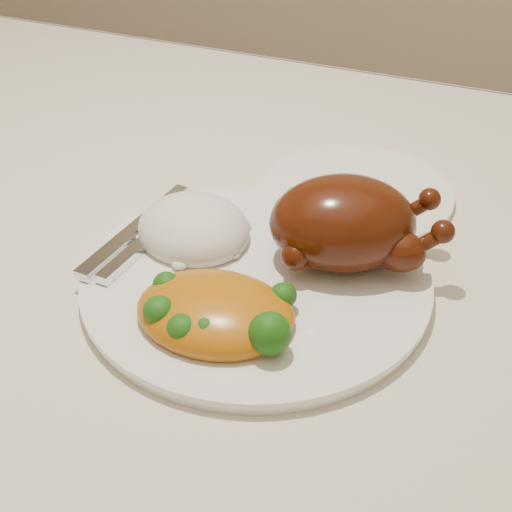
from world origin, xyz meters
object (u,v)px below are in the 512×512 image
at_px(side_plate, 357,192).
at_px(roast_chicken, 347,223).
at_px(dinner_plate, 256,280).
at_px(dining_table, 151,311).

bearing_deg(side_plate, roast_chicken, -78.67).
relative_size(dinner_plate, side_plate, 1.50).
bearing_deg(dining_table, side_plate, 41.11).
bearing_deg(roast_chicken, dinner_plate, -165.55).
distance_m(side_plate, roast_chicken, 0.15).
bearing_deg(dining_table, roast_chicken, 5.25).
height_order(dinner_plate, roast_chicken, roast_chicken).
relative_size(side_plate, roast_chicken, 1.17).
height_order(dinner_plate, side_plate, dinner_plate).
xyz_separation_m(side_plate, roast_chicken, (0.03, -0.14, 0.05)).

